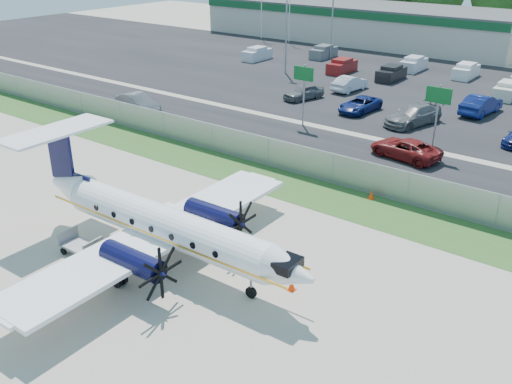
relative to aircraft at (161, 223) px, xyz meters
The scene contains 24 objects.
ground 2.86m from the aircraft, 28.62° to the right, with size 170.00×170.00×0.00m, color #B0A695.
grass_verge 11.35m from the aircraft, 80.82° to the left, with size 170.00×4.00×0.02m, color #2D561E.
access_road 18.23m from the aircraft, 84.35° to the left, with size 170.00×8.00×0.02m, color black.
parking_lot 39.12m from the aircraft, 87.38° to the left, with size 170.00×32.00×0.02m, color black.
perimeter_fence 13.19m from the aircraft, 82.21° to the left, with size 120.00×0.06×1.99m.
building_west 64.93m from the aircraft, 110.01° to the left, with size 46.40×12.40×5.24m.
sign_left 22.85m from the aircraft, 105.83° to the left, with size 1.80×0.26×5.00m.
sign_mid 22.51m from the aircraft, 77.70° to the left, with size 1.80×0.26×5.00m.
flagpole_east 61.49m from the aircraft, 118.34° to the left, with size 1.06×0.12×10.00m.
light_pole_nw 41.39m from the aircraft, 116.20° to the left, with size 0.90×0.35×9.09m.
light_pole_sw 50.54m from the aircraft, 111.18° to the left, with size 0.90×0.35×9.09m.
aircraft is the anchor object (origin of this frame).
pushback_tug 3.43m from the aircraft, 122.51° to the left, with size 2.59×1.85×1.39m.
baggage_cart_near 4.45m from the aircraft, 151.14° to the right, with size 2.02×1.26×1.05m.
cone_nose 6.77m from the aircraft, 14.44° to the left, with size 0.37×0.37×0.52m.
cone_starboard_wing 13.44m from the aircraft, 68.92° to the left, with size 0.38×0.38×0.54m.
road_car_west 25.95m from the aircraft, 140.38° to the left, with size 1.69×4.84×1.59m, color #595B5E.
road_car_mid 20.42m from the aircraft, 79.86° to the left, with size 2.33×5.05×1.40m, color maroon.
parked_car_a 30.78m from the aircraft, 110.05° to the left, with size 1.69×4.19×1.43m, color #595B5E.
parked_car_b 28.68m from the aircraft, 98.62° to the left, with size 2.19×4.75×1.32m, color navy.
parked_car_c 27.73m from the aircraft, 88.09° to the left, with size 2.29×5.63×1.63m, color #595B5E.
parked_car_f 35.48m from the aircraft, 104.03° to the left, with size 1.59×4.56×1.50m, color silver.
parked_car_g 34.40m from the aircraft, 82.60° to the left, with size 1.81×5.19×1.71m, color navy.
far_parking_rows 44.11m from the aircraft, 87.68° to the left, with size 56.00×10.00×1.60m, color gray, non-canonical shape.
Camera 1 is at (16.07, -15.28, 14.43)m, focal length 40.00 mm.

